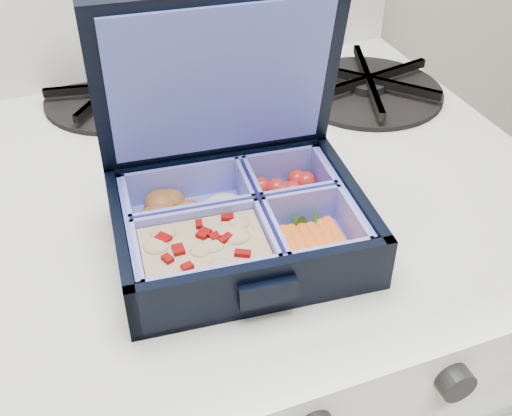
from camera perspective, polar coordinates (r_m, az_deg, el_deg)
name	(u,v)px	position (r m, az deg, el deg)	size (l,w,h in m)	color
stove	(250,408)	(1.01, -0.51, -17.39)	(0.59, 0.59, 0.89)	silver
bento_box	(240,225)	(0.56, -1.44, -1.54)	(0.22, 0.17, 0.05)	black
burner_grate	(368,84)	(0.83, 9.90, 10.84)	(0.19, 0.19, 0.03)	black
burner_grate_rear	(114,93)	(0.82, -12.53, 9.94)	(0.17, 0.17, 0.02)	black
fork	(251,152)	(0.70, -0.43, 4.99)	(0.02, 0.17, 0.01)	#B8B7C0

